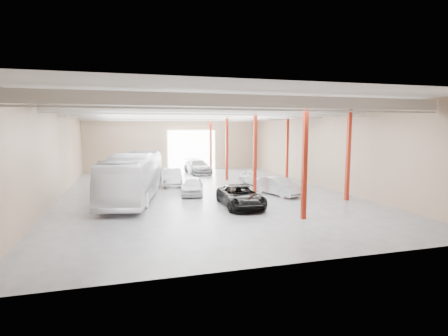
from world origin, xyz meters
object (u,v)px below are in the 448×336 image
car_row_c (197,167)px  car_right_near (278,186)px  car_row_b (172,177)px  coach_bus (134,176)px  black_sedan (241,196)px  car_right_far (255,177)px  car_row_a (193,186)px

car_row_c → car_right_near: 15.20m
car_row_b → coach_bus: bearing=-117.4°
black_sedan → car_right_far: (4.22, 8.42, -0.02)m
coach_bus → car_row_b: size_ratio=2.59×
coach_bus → car_row_c: coach_bus is taller
car_row_c → car_row_b: bearing=-123.2°
coach_bus → car_right_near: coach_bus is taller
black_sedan → car_row_a: size_ratio=1.28×
coach_bus → car_row_a: bearing=17.0°
car_right_near → car_right_far: (0.00, 5.20, -0.00)m
black_sedan → car_row_b: size_ratio=1.10×
car_row_b → car_right_far: bearing=-10.4°
car_row_b → car_row_c: (3.96, 7.60, 0.03)m
car_right_far → car_right_near: bearing=-99.6°
coach_bus → car_row_a: 4.63m
car_row_c → car_right_near: car_row_c is taller
car_row_b → car_row_c: bearing=66.9°
car_row_c → car_right_far: size_ratio=1.34×
car_row_c → car_right_far: car_row_c is taller
car_row_b → car_right_near: (7.50, -7.18, -0.07)m
black_sedan → car_right_near: 5.31m
black_sedan → car_row_c: (0.68, 18.00, 0.08)m
car_row_a → car_row_c: car_row_c is taller
car_right_near → car_row_a: bearing=145.2°
car_right_near → car_row_b: bearing=118.3°
car_right_far → car_row_b: bearing=155.6°
car_right_near → car_right_far: car_right_near is taller
black_sedan → car_row_c: size_ratio=0.94×
car_row_b → car_row_c: 8.57m
coach_bus → black_sedan: (6.79, -4.74, -0.99)m
coach_bus → car_row_c: bearing=71.8°
car_row_c → car_right_near: (3.54, -14.78, -0.10)m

